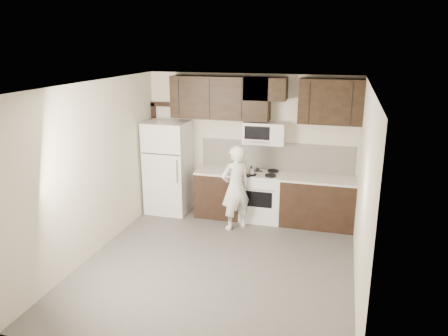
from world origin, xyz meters
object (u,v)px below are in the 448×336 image
at_px(person, 236,188).
at_px(microwave, 264,133).
at_px(stove, 262,196).
at_px(refrigerator, 168,167).

bearing_deg(person, microwave, -162.46).
bearing_deg(stove, person, -123.55).
distance_m(refrigerator, person, 1.57).
relative_size(stove, person, 0.61).
relative_size(stove, refrigerator, 0.52).
distance_m(microwave, refrigerator, 2.00).
xyz_separation_m(refrigerator, person, (1.48, -0.51, -0.13)).
relative_size(stove, microwave, 1.24).
height_order(stove, refrigerator, refrigerator).
relative_size(microwave, person, 0.49).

